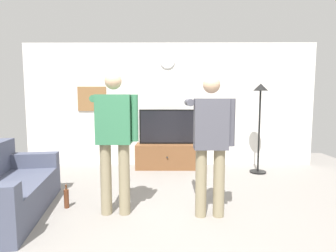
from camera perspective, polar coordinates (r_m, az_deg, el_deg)
The scene contains 11 objects.
ground_plane at distance 3.22m, azimuth 0.05°, elevation -21.18°, with size 8.40×8.40×0.00m, color gray.
back_wall at distance 5.83m, azimuth 0.19°, elevation 4.66°, with size 6.40×0.10×2.70m, color silver.
tv_stand at distance 5.60m, azimuth -0.14°, elevation -6.61°, with size 1.33×0.50×0.52m.
television at distance 5.55m, azimuth -0.14°, elevation -0.16°, with size 1.19×0.07×0.74m.
wall_clock at distance 5.83m, azimuth -0.13°, elevation 14.10°, with size 0.32×0.32×0.03m, color white.
framed_picture at distance 6.02m, azimuth -16.33°, elevation 5.75°, with size 0.63×0.04×0.54m, color olive.
floor_lamp at distance 5.43m, azimuth 19.53°, elevation 3.46°, with size 0.32×0.32×1.78m.
person_standing_nearer_lamp at distance 3.33m, azimuth -11.68°, elevation -1.85°, with size 0.61×0.78×1.80m.
person_standing_nearer_couch at distance 3.24m, azimuth 9.31°, elevation -2.66°, with size 0.59×0.78×1.75m.
side_couch at distance 3.96m, azimuth -32.57°, elevation -11.95°, with size 1.14×1.88×0.87m.
beverage_bottle at distance 3.90m, azimuth -21.40°, elevation -14.55°, with size 0.07×0.07×0.32m.
Camera 1 is at (0.01, -2.87, 1.46)m, focal length 27.76 mm.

